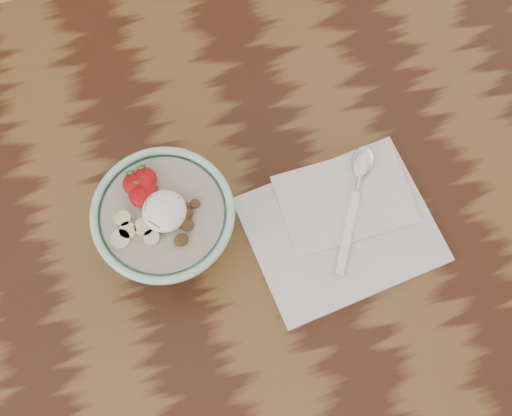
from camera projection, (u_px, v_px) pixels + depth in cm
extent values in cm
cube|color=#36190D|center=(154.00, 232.00, 105.81)|extent=(160.00, 90.00, 4.00)
cylinder|color=#4C2D19|center=(442.00, 39.00, 160.15)|extent=(7.00, 7.00, 71.00)
cylinder|color=#9FD5BC|center=(171.00, 236.00, 102.90)|extent=(8.43, 8.43, 1.20)
torus|color=#9FD5BC|center=(162.00, 214.00, 93.61)|extent=(19.17, 19.17, 1.10)
cylinder|color=#A49C87|center=(163.00, 215.00, 94.18)|extent=(16.26, 16.26, 1.00)
ellipsoid|color=white|center=(164.00, 211.00, 92.64)|extent=(5.84, 5.84, 3.21)
ellipsoid|color=#98070B|center=(134.00, 184.00, 94.23)|extent=(2.94, 3.23, 1.62)
cone|color=#286623|center=(131.00, 174.00, 94.37)|extent=(1.40, 1.03, 1.52)
ellipsoid|color=#98070B|center=(145.00, 179.00, 94.38)|extent=(3.20, 3.52, 1.76)
cone|color=#286623|center=(142.00, 169.00, 94.55)|extent=(1.40, 1.03, 1.52)
ellipsoid|color=#98070B|center=(147.00, 190.00, 93.97)|extent=(2.91, 3.20, 1.60)
cone|color=#286623|center=(144.00, 180.00, 94.10)|extent=(1.40, 1.03, 1.52)
ellipsoid|color=#98070B|center=(141.00, 195.00, 93.65)|extent=(3.18, 3.50, 1.75)
cone|color=#286623|center=(138.00, 185.00, 93.81)|extent=(1.40, 1.03, 1.52)
cylinder|color=#CDC587|center=(144.00, 227.00, 92.68)|extent=(2.55, 2.55, 0.70)
cylinder|color=#CDC587|center=(152.00, 238.00, 92.20)|extent=(2.12, 2.12, 0.70)
cylinder|color=#CDC587|center=(128.00, 231.00, 92.52)|extent=(2.30, 2.30, 0.70)
cylinder|color=#CDC587|center=(123.00, 219.00, 93.05)|extent=(2.18, 2.18, 0.70)
cylinder|color=#CDC587|center=(121.00, 239.00, 92.14)|extent=(2.55, 2.55, 0.70)
ellipsoid|color=#533518|center=(185.00, 219.00, 93.00)|extent=(1.78, 1.80, 0.78)
ellipsoid|color=#533518|center=(181.00, 240.00, 91.82)|extent=(2.06, 1.87, 1.06)
ellipsoid|color=#533518|center=(195.00, 204.00, 93.67)|extent=(1.81, 1.77, 1.08)
ellipsoid|color=#533518|center=(182.00, 209.00, 93.40)|extent=(1.26, 1.60, 0.79)
ellipsoid|color=#533518|center=(185.00, 226.00, 92.66)|extent=(1.42, 1.15, 0.71)
ellipsoid|color=#533518|center=(185.00, 207.00, 93.40)|extent=(1.94, 1.67, 1.16)
ellipsoid|color=#533518|center=(187.00, 225.00, 92.57)|extent=(2.06, 2.11, 1.06)
ellipsoid|color=#533518|center=(180.00, 205.00, 93.60)|extent=(1.38, 1.32, 1.07)
ellipsoid|color=#533518|center=(187.00, 213.00, 93.16)|extent=(1.74, 1.83, 0.85)
ellipsoid|color=#533518|center=(181.00, 225.00, 92.71)|extent=(1.83, 1.81, 0.84)
ellipsoid|color=#533518|center=(187.00, 215.00, 93.16)|extent=(1.87, 1.87, 0.76)
cylinder|color=#4A7531|center=(154.00, 210.00, 91.75)|extent=(0.72, 1.00, 0.22)
cylinder|color=#4A7531|center=(148.00, 203.00, 92.07)|extent=(0.77, 1.21, 0.22)
cylinder|color=#4A7531|center=(158.00, 214.00, 91.59)|extent=(0.39, 1.77, 0.24)
cylinder|color=#4A7531|center=(156.00, 211.00, 91.72)|extent=(0.22, 1.42, 0.23)
cylinder|color=#4A7531|center=(171.00, 208.00, 91.85)|extent=(1.16, 1.24, 0.23)
cylinder|color=#4A7531|center=(154.00, 216.00, 91.51)|extent=(0.63, 1.25, 0.22)
cylinder|color=#4A7531|center=(154.00, 224.00, 91.12)|extent=(1.23, 1.52, 0.24)
cylinder|color=#4A7531|center=(173.00, 198.00, 92.30)|extent=(1.71, 0.51, 0.24)
cylinder|color=#4A7531|center=(157.00, 200.00, 92.23)|extent=(1.37, 0.35, 0.23)
cylinder|color=#4A7531|center=(146.00, 208.00, 91.88)|extent=(0.64, 1.20, 0.22)
cylinder|color=#4A7531|center=(149.00, 200.00, 92.21)|extent=(1.26, 1.18, 0.23)
cube|color=silver|center=(341.00, 230.00, 103.30)|extent=(27.64, 23.11, 1.00)
cube|color=silver|center=(345.00, 199.00, 104.00)|extent=(19.17, 13.29, 0.60)
cube|color=silver|center=(348.00, 233.00, 101.80)|extent=(7.67, 11.51, 0.39)
cylinder|color=silver|center=(359.00, 181.00, 104.20)|extent=(2.39, 3.24, 0.78)
ellipsoid|color=silver|center=(363.00, 162.00, 105.09)|extent=(5.54, 6.11, 1.05)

